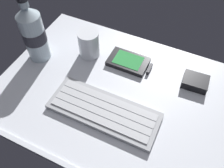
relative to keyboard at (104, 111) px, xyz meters
The scene contains 6 objects.
ground_plane 7.38cm from the keyboard, 98.94° to the left, with size 64.00×48.00×2.80cm.
keyboard is the anchor object (origin of this frame).
handheld_device 18.81cm from the keyboard, 91.38° to the left, with size 12.80×7.61×1.50cm.
juice_cup 22.32cm from the keyboard, 128.13° to the left, with size 6.40×6.40×8.50cm.
water_bottle 30.14cm from the keyboard, 159.74° to the left, with size 6.73×6.73×20.80cm.
charger_block 27.24cm from the keyboard, 45.17° to the left, with size 7.00×5.60×2.40cm, color black.
Camera 1 is at (16.60, -35.13, 53.54)cm, focal length 37.84 mm.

